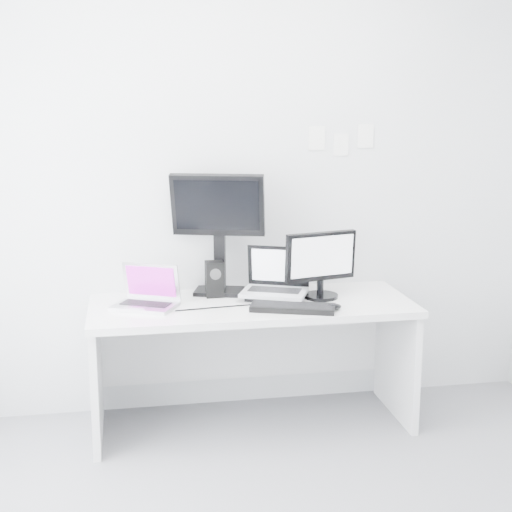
# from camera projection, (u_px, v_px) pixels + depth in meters

# --- Properties ---
(back_wall) EXTENTS (3.60, 0.00, 3.60)m
(back_wall) POSITION_uv_depth(u_px,v_px,m) (242.00, 185.00, 4.34)
(back_wall) COLOR silver
(back_wall) RESTS_ON ground
(desk) EXTENTS (1.80, 0.70, 0.73)m
(desk) POSITION_uv_depth(u_px,v_px,m) (252.00, 364.00, 4.20)
(desk) COLOR white
(desk) RESTS_ON ground
(macbook) EXTENTS (0.40, 0.37, 0.25)m
(macbook) POSITION_uv_depth(u_px,v_px,m) (144.00, 286.00, 3.99)
(macbook) COLOR #A8A8AD
(macbook) RESTS_ON desk
(speaker) EXTENTS (0.13, 0.13, 0.20)m
(speaker) POSITION_uv_depth(u_px,v_px,m) (214.00, 279.00, 4.24)
(speaker) COLOR black
(speaker) RESTS_ON desk
(dell_laptop) EXTENTS (0.44, 0.40, 0.30)m
(dell_laptop) POSITION_uv_depth(u_px,v_px,m) (274.00, 274.00, 4.16)
(dell_laptop) COLOR silver
(dell_laptop) RESTS_ON desk
(rear_monitor) EXTENTS (0.57, 0.34, 0.73)m
(rear_monitor) POSITION_uv_depth(u_px,v_px,m) (219.00, 232.00, 4.25)
(rear_monitor) COLOR black
(rear_monitor) RESTS_ON desk
(samsung_monitor) EXTENTS (0.47, 0.30, 0.40)m
(samsung_monitor) POSITION_uv_depth(u_px,v_px,m) (321.00, 264.00, 4.19)
(samsung_monitor) COLOR black
(samsung_monitor) RESTS_ON desk
(keyboard) EXTENTS (0.48, 0.30, 0.03)m
(keyboard) POSITION_uv_depth(u_px,v_px,m) (293.00, 308.00, 3.97)
(keyboard) COLOR black
(keyboard) RESTS_ON desk
(mouse) EXTENTS (0.12, 0.10, 0.03)m
(mouse) POSITION_uv_depth(u_px,v_px,m) (333.00, 307.00, 3.97)
(mouse) COLOR black
(mouse) RESTS_ON desk
(wall_note_0) EXTENTS (0.10, 0.00, 0.14)m
(wall_note_0) POSITION_uv_depth(u_px,v_px,m) (317.00, 138.00, 4.35)
(wall_note_0) COLOR white
(wall_note_0) RESTS_ON back_wall
(wall_note_1) EXTENTS (0.09, 0.00, 0.13)m
(wall_note_1) POSITION_uv_depth(u_px,v_px,m) (341.00, 145.00, 4.38)
(wall_note_1) COLOR white
(wall_note_1) RESTS_ON back_wall
(wall_note_2) EXTENTS (0.10, 0.00, 0.14)m
(wall_note_2) POSITION_uv_depth(u_px,v_px,m) (365.00, 136.00, 4.40)
(wall_note_2) COLOR white
(wall_note_2) RESTS_ON back_wall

